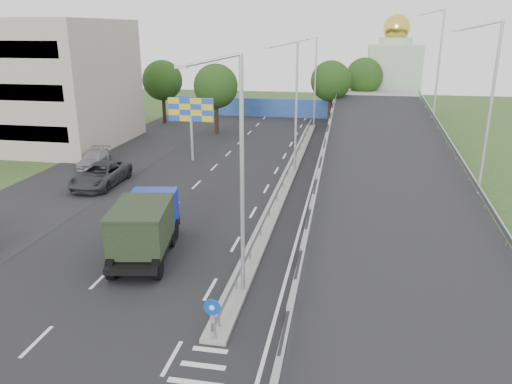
% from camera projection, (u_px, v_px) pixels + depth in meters
% --- Properties ---
extents(ground, '(160.00, 160.00, 0.00)m').
position_uv_depth(ground, '(196.00, 382.00, 16.49)').
color(ground, '#2D4C1E').
rests_on(ground, ground).
extents(road_surface, '(26.00, 90.00, 0.04)m').
position_uv_depth(road_surface, '(239.00, 192.00, 35.70)').
color(road_surface, black).
rests_on(road_surface, ground).
extents(parking_strip, '(8.00, 90.00, 0.05)m').
position_uv_depth(parking_strip, '(73.00, 182.00, 37.99)').
color(parking_strip, black).
rests_on(parking_strip, ground).
extents(median, '(1.00, 44.00, 0.20)m').
position_uv_depth(median, '(288.00, 177.00, 38.87)').
color(median, gray).
rests_on(median, ground).
extents(overpass_ramp, '(10.00, 50.00, 3.50)m').
position_uv_depth(overpass_ramp, '(389.00, 161.00, 37.03)').
color(overpass_ramp, gray).
rests_on(overpass_ramp, ground).
extents(median_guardrail, '(0.09, 44.00, 0.71)m').
position_uv_depth(median_guardrail, '(288.00, 169.00, 38.67)').
color(median_guardrail, gray).
rests_on(median_guardrail, median).
extents(sign_bollard, '(0.64, 0.23, 1.67)m').
position_uv_depth(sign_bollard, '(213.00, 319.00, 18.20)').
color(sign_bollard, black).
rests_on(sign_bollard, median).
extents(lamp_post_near, '(2.74, 0.18, 10.08)m').
position_uv_depth(lamp_post_near, '(237.00, 166.00, 20.26)').
color(lamp_post_near, '#B2B5B7').
rests_on(lamp_post_near, median).
extents(lamp_post_mid, '(2.74, 0.18, 10.08)m').
position_uv_depth(lamp_post_mid, '(294.00, 100.00, 38.94)').
color(lamp_post_mid, '#B2B5B7').
rests_on(lamp_post_mid, median).
extents(lamp_post_far, '(2.74, 0.18, 10.08)m').
position_uv_depth(lamp_post_far, '(314.00, 77.00, 57.61)').
color(lamp_post_far, '#B2B5B7').
rests_on(lamp_post_far, median).
extents(beige_building, '(24.00, 14.00, 12.00)m').
position_uv_depth(beige_building, '(1.00, 83.00, 49.80)').
color(beige_building, '#AE9F92').
rests_on(beige_building, ground).
extents(blue_wall, '(30.00, 0.50, 2.40)m').
position_uv_depth(blue_wall, '(285.00, 108.00, 65.37)').
color(blue_wall, '#2B439E').
rests_on(blue_wall, ground).
extents(church, '(7.00, 7.00, 13.80)m').
position_uv_depth(church, '(393.00, 73.00, 69.09)').
color(church, '#B2CCAD').
rests_on(church, ground).
extents(billboard, '(4.00, 0.24, 5.50)m').
position_uv_depth(billboard, '(191.00, 113.00, 42.92)').
color(billboard, '#B2B5B7').
rests_on(billboard, ground).
extents(tree_left_mid, '(4.80, 4.80, 7.60)m').
position_uv_depth(tree_left_mid, '(216.00, 86.00, 53.99)').
color(tree_left_mid, black).
rests_on(tree_left_mid, ground).
extents(tree_median_far, '(4.80, 4.80, 7.60)m').
position_uv_depth(tree_median_far, '(331.00, 81.00, 59.34)').
color(tree_median_far, black).
rests_on(tree_median_far, ground).
extents(tree_left_far, '(4.80, 4.80, 7.60)m').
position_uv_depth(tree_left_far, '(162.00, 81.00, 60.07)').
color(tree_left_far, black).
rests_on(tree_left_far, ground).
extents(tree_ramp_far, '(4.80, 4.80, 7.60)m').
position_uv_depth(tree_ramp_far, '(364.00, 76.00, 65.17)').
color(tree_ramp_far, black).
rests_on(tree_ramp_far, ground).
extents(dump_truck, '(3.60, 7.06, 2.97)m').
position_uv_depth(dump_truck, '(145.00, 225.00, 25.28)').
color(dump_truck, black).
rests_on(dump_truck, ground).
extents(parked_car_c, '(2.89, 6.06, 1.67)m').
position_uv_depth(parked_car_c, '(101.00, 175.00, 36.86)').
color(parked_car_c, '#2D2E32').
rests_on(parked_car_c, ground).
extents(parked_car_d, '(2.62, 4.83, 1.33)m').
position_uv_depth(parked_car_d, '(94.00, 159.00, 42.16)').
color(parked_car_d, gray).
rests_on(parked_car_d, ground).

